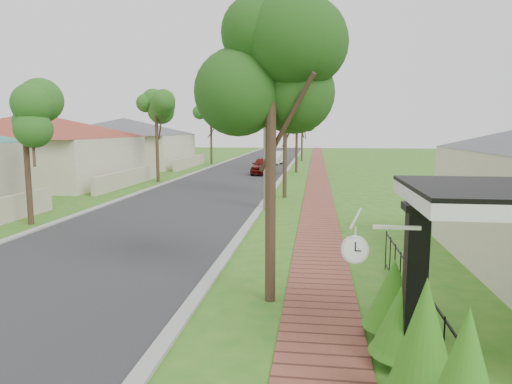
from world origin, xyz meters
The scene contains 16 objects.
ground centered at (0.00, 0.00, 0.00)m, with size 160.00×160.00×0.00m, color #2D6E1A.
road centered at (-3.00, 20.00, 0.00)m, with size 7.00×120.00×0.02m, color #28282B.
kerb_right centered at (0.65, 20.00, 0.00)m, with size 0.30×120.00×0.10m, color #9E9E99.
kerb_left centered at (-6.65, 20.00, 0.00)m, with size 0.30×120.00×0.10m, color #9E9E99.
sidewalk centered at (3.25, 20.00, 0.00)m, with size 1.50×120.00×0.03m, color brown.
porch_post centered at (4.55, -1.00, 1.12)m, with size 0.48×0.48×2.52m.
picket_fence centered at (4.90, 0.00, 0.53)m, with size 0.03×8.02×1.00m.
street_trees centered at (-2.87, 26.84, 4.54)m, with size 10.70×37.65×5.89m.
hedge_row centered at (4.45, -1.80, 0.81)m, with size 0.93×4.62×2.13m.
far_house_red centered at (-14.97, 20.00, 2.34)m, with size 15.56×15.56×4.60m.
far_house_grey centered at (-14.97, 34.00, 2.34)m, with size 15.56×15.56×4.60m.
parked_car_red centered at (-1.00, 28.09, 0.68)m, with size 1.61×3.99×1.36m, color #5C0F0D.
parked_car_white centered at (-1.00, 38.35, 0.66)m, with size 1.41×4.03×1.33m, color white.
near_tree centered at (2.20, 1.50, 4.72)m, with size 2.30×2.30×5.91m.
utility_pole centered at (0.90, 12.50, 4.10)m, with size 1.20×0.24×8.07m.
station_clock centered at (3.70, -1.40, 1.95)m, with size 1.04×0.13×0.54m.
Camera 1 is at (3.10, -7.58, 3.55)m, focal length 32.00 mm.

